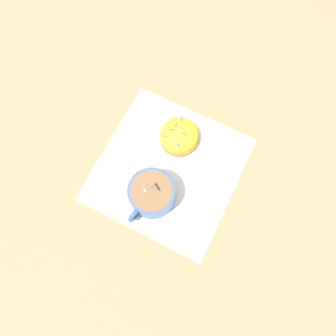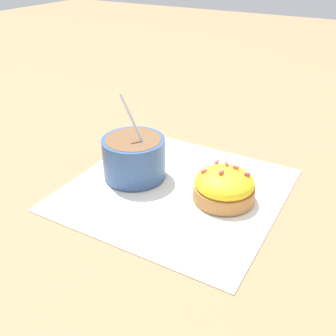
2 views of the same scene
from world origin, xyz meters
The scene contains 4 objects.
ground_plane centered at (0.00, 0.00, 0.00)m, with size 3.00×3.00×0.00m, color #93704C.
paper_napkin centered at (0.00, 0.00, 0.00)m, with size 0.27×0.26×0.00m.
coffee_cup centered at (0.07, 0.00, 0.03)m, with size 0.11×0.08×0.12m.
frosted_pastry centered at (-0.06, -0.01, 0.02)m, with size 0.08×0.08×0.04m.
Camera 1 is at (0.17, 0.09, 0.61)m, focal length 35.00 mm.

